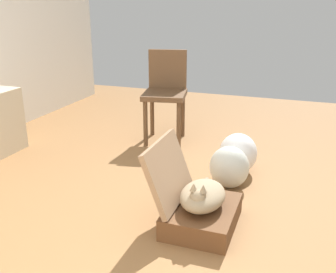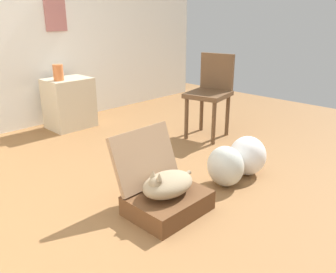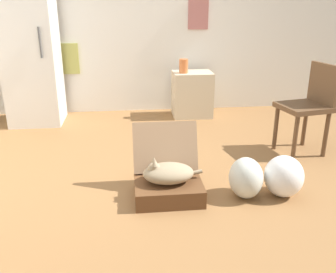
{
  "view_description": "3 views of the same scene",
  "coord_description": "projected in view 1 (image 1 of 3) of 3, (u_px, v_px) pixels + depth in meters",
  "views": [
    {
      "loc": [
        -2.1,
        -0.93,
        1.39
      ],
      "look_at": [
        0.34,
        -0.06,
        0.49
      ],
      "focal_mm": 41.95,
      "sensor_mm": 36.0,
      "label": 1
    },
    {
      "loc": [
        -1.46,
        -1.87,
        1.32
      ],
      "look_at": [
        0.34,
        -0.13,
        0.44
      ],
      "focal_mm": 36.88,
      "sensor_mm": 36.0,
      "label": 2
    },
    {
      "loc": [
        -0.22,
        -3.0,
        1.49
      ],
      "look_at": [
        0.12,
        0.03,
        0.37
      ],
      "focal_mm": 39.43,
      "sensor_mm": 36.0,
      "label": 3
    }
  ],
  "objects": [
    {
      "name": "ground_plane",
      "position": [
        143.0,
        220.0,
        2.62
      ],
      "size": [
        7.68,
        7.68,
        0.0
      ],
      "primitive_type": "plane",
      "color": "olive",
      "rests_on": "ground"
    },
    {
      "name": "suitcase_base",
      "position": [
        202.0,
        216.0,
        2.54
      ],
      "size": [
        0.54,
        0.43,
        0.14
      ],
      "primitive_type": "cube",
      "color": "brown",
      "rests_on": "ground"
    },
    {
      "name": "suitcase_lid",
      "position": [
        168.0,
        172.0,
        2.52
      ],
      "size": [
        0.54,
        0.18,
        0.41
      ],
      "primitive_type": "cube",
      "rotation": [
        1.21,
        0.0,
        0.0
      ],
      "color": "#9B7756",
      "rests_on": "suitcase_base"
    },
    {
      "name": "cat",
      "position": [
        202.0,
        196.0,
        2.48
      ],
      "size": [
        0.48,
        0.28,
        0.21
      ],
      "color": "#998466",
      "rests_on": "suitcase_base"
    },
    {
      "name": "plastic_bag_white",
      "position": [
        229.0,
        167.0,
        3.04
      ],
      "size": [
        0.27,
        0.31,
        0.33
      ],
      "primitive_type": "ellipsoid",
      "color": "silver",
      "rests_on": "ground"
    },
    {
      "name": "plastic_bag_clear",
      "position": [
        238.0,
        153.0,
        3.31
      ],
      "size": [
        0.31,
        0.32,
        0.34
      ],
      "primitive_type": "ellipsoid",
      "color": "white",
      "rests_on": "ground"
    },
    {
      "name": "chair",
      "position": [
        166.0,
        91.0,
        4.0
      ],
      "size": [
        0.53,
        0.5,
        0.92
      ],
      "rotation": [
        0.0,
        0.0,
        -1.37
      ],
      "color": "brown",
      "rests_on": "ground"
    }
  ]
}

